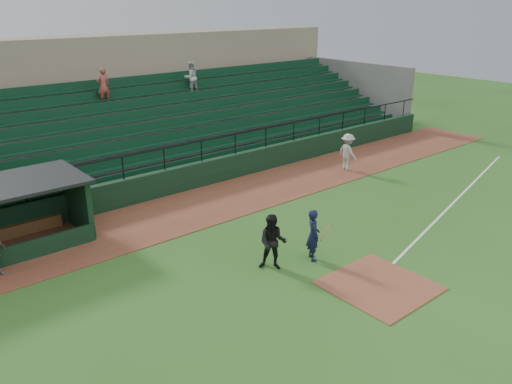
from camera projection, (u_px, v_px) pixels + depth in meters
ground at (354, 274)px, 16.62m from camera, size 90.00×90.00×0.00m
warning_track at (212, 203)px, 22.37m from camera, size 40.00×4.00×0.03m
home_plate_dirt at (379, 285)px, 15.90m from camera, size 3.00×3.00×0.03m
foul_line at (452, 204)px, 22.28m from camera, size 17.49×4.44×0.01m
stadium_structure at (121, 119)px, 27.65m from camera, size 38.00×13.08×6.40m
batter_at_plate at (313, 235)px, 17.25m from camera, size 1.14×0.79×1.83m
umpire at (273, 242)px, 16.63m from camera, size 1.16×1.17×1.90m
runner at (348, 152)px, 26.42m from camera, size 0.87×1.32×1.92m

